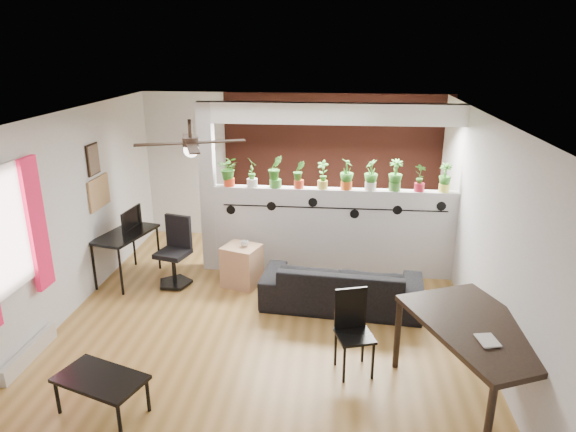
{
  "coord_description": "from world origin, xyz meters",
  "views": [
    {
      "loc": [
        0.86,
        -5.85,
        3.4
      ],
      "look_at": [
        0.2,
        0.6,
        1.21
      ],
      "focal_mm": 32.0,
      "sensor_mm": 36.0,
      "label": 1
    }
  ],
  "objects_px": {
    "office_chair": "(175,256)",
    "dining_table": "(480,334)",
    "sofa": "(342,286)",
    "cube_shelf": "(242,266)",
    "potted_plant_1": "(252,171)",
    "potted_plant_2": "(275,171)",
    "potted_plant_9": "(445,177)",
    "computer_desk": "(126,237)",
    "potted_plant_5": "(347,173)",
    "potted_plant_3": "(299,174)",
    "folding_chair": "(352,323)",
    "potted_plant_8": "(420,177)",
    "coffee_table": "(101,381)",
    "potted_plant_0": "(229,171)",
    "potted_plant_7": "(396,174)",
    "potted_plant_6": "(371,174)",
    "cup": "(245,244)",
    "ceiling_fan": "(191,145)",
    "potted_plant_4": "(323,174)"
  },
  "relations": [
    {
      "from": "cube_shelf",
      "to": "potted_plant_2",
      "type": "bearing_deg",
      "value": 71.49
    },
    {
      "from": "computer_desk",
      "to": "folding_chair",
      "type": "distance_m",
      "value": 3.82
    },
    {
      "from": "potted_plant_9",
      "to": "computer_desk",
      "type": "relative_size",
      "value": 0.38
    },
    {
      "from": "potted_plant_9",
      "to": "office_chair",
      "type": "relative_size",
      "value": 0.42
    },
    {
      "from": "potted_plant_8",
      "to": "office_chair",
      "type": "height_order",
      "value": "potted_plant_8"
    },
    {
      "from": "potted_plant_1",
      "to": "potted_plant_2",
      "type": "height_order",
      "value": "potted_plant_2"
    },
    {
      "from": "coffee_table",
      "to": "potted_plant_9",
      "type": "bearing_deg",
      "value": 42.84
    },
    {
      "from": "potted_plant_8",
      "to": "potted_plant_5",
      "type": "bearing_deg",
      "value": 180.0
    },
    {
      "from": "potted_plant_1",
      "to": "folding_chair",
      "type": "height_order",
      "value": "potted_plant_1"
    },
    {
      "from": "dining_table",
      "to": "computer_desk",
      "type": "bearing_deg",
      "value": 152.21
    },
    {
      "from": "potted_plant_0",
      "to": "cube_shelf",
      "type": "bearing_deg",
      "value": -64.72
    },
    {
      "from": "ceiling_fan",
      "to": "cube_shelf",
      "type": "height_order",
      "value": "ceiling_fan"
    },
    {
      "from": "sofa",
      "to": "folding_chair",
      "type": "relative_size",
      "value": 2.19
    },
    {
      "from": "ceiling_fan",
      "to": "potted_plant_3",
      "type": "distance_m",
      "value": 2.22
    },
    {
      "from": "potted_plant_8",
      "to": "potted_plant_9",
      "type": "bearing_deg",
      "value": 0.0
    },
    {
      "from": "cube_shelf",
      "to": "folding_chair",
      "type": "distance_m",
      "value": 2.47
    },
    {
      "from": "potted_plant_9",
      "to": "cup",
      "type": "height_order",
      "value": "potted_plant_9"
    },
    {
      "from": "potted_plant_9",
      "to": "sofa",
      "type": "height_order",
      "value": "potted_plant_9"
    },
    {
      "from": "ceiling_fan",
      "to": "potted_plant_1",
      "type": "bearing_deg",
      "value": 78.35
    },
    {
      "from": "potted_plant_5",
      "to": "coffee_table",
      "type": "xyz_separation_m",
      "value": [
        -2.3,
        -3.44,
        -1.24
      ]
    },
    {
      "from": "potted_plant_2",
      "to": "potted_plant_7",
      "type": "relative_size",
      "value": 1.06
    },
    {
      "from": "ceiling_fan",
      "to": "potted_plant_7",
      "type": "relative_size",
      "value": 2.6
    },
    {
      "from": "potted_plant_3",
      "to": "folding_chair",
      "type": "relative_size",
      "value": 0.45
    },
    {
      "from": "potted_plant_1",
      "to": "potted_plant_5",
      "type": "xyz_separation_m",
      "value": [
        1.4,
        0.0,
        0.01
      ]
    },
    {
      "from": "potted_plant_0",
      "to": "cup",
      "type": "height_order",
      "value": "potted_plant_0"
    },
    {
      "from": "ceiling_fan",
      "to": "potted_plant_4",
      "type": "xyz_separation_m",
      "value": [
        1.42,
        1.8,
        -0.74
      ]
    },
    {
      "from": "office_chair",
      "to": "dining_table",
      "type": "height_order",
      "value": "office_chair"
    },
    {
      "from": "sofa",
      "to": "dining_table",
      "type": "xyz_separation_m",
      "value": [
        1.3,
        -1.85,
        0.48
      ]
    },
    {
      "from": "sofa",
      "to": "cube_shelf",
      "type": "height_order",
      "value": "cube_shelf"
    },
    {
      "from": "potted_plant_5",
      "to": "office_chair",
      "type": "relative_size",
      "value": 0.45
    },
    {
      "from": "potted_plant_5",
      "to": "potted_plant_3",
      "type": "bearing_deg",
      "value": 180.0
    },
    {
      "from": "potted_plant_7",
      "to": "dining_table",
      "type": "distance_m",
      "value": 3.09
    },
    {
      "from": "ceiling_fan",
      "to": "potted_plant_2",
      "type": "distance_m",
      "value": 2.07
    },
    {
      "from": "sofa",
      "to": "potted_plant_8",
      "type": "bearing_deg",
      "value": -130.46
    },
    {
      "from": "potted_plant_3",
      "to": "folding_chair",
      "type": "distance_m",
      "value": 2.78
    },
    {
      "from": "potted_plant_2",
      "to": "potted_plant_0",
      "type": "bearing_deg",
      "value": 180.0
    },
    {
      "from": "folding_chair",
      "to": "computer_desk",
      "type": "bearing_deg",
      "value": 149.91
    },
    {
      "from": "dining_table",
      "to": "coffee_table",
      "type": "bearing_deg",
      "value": -171.75
    },
    {
      "from": "potted_plant_0",
      "to": "potted_plant_2",
      "type": "height_order",
      "value": "potted_plant_2"
    },
    {
      "from": "potted_plant_1",
      "to": "potted_plant_2",
      "type": "xyz_separation_m",
      "value": [
        0.35,
        -0.0,
        0.02
      ]
    },
    {
      "from": "cube_shelf",
      "to": "potted_plant_6",
      "type": "bearing_deg",
      "value": 35.98
    },
    {
      "from": "potted_plant_9",
      "to": "computer_desk",
      "type": "bearing_deg",
      "value": -173.24
    },
    {
      "from": "potted_plant_8",
      "to": "cup",
      "type": "xyz_separation_m",
      "value": [
        -2.49,
        -0.57,
        -0.92
      ]
    },
    {
      "from": "potted_plant_1",
      "to": "potted_plant_3",
      "type": "bearing_deg",
      "value": 0.0
    },
    {
      "from": "potted_plant_6",
      "to": "potted_plant_9",
      "type": "xyz_separation_m",
      "value": [
        1.05,
        0.0,
        -0.01
      ]
    },
    {
      "from": "potted_plant_2",
      "to": "potted_plant_8",
      "type": "height_order",
      "value": "potted_plant_2"
    },
    {
      "from": "potted_plant_5",
      "to": "coffee_table",
      "type": "height_order",
      "value": "potted_plant_5"
    },
    {
      "from": "potted_plant_7",
      "to": "potted_plant_9",
      "type": "distance_m",
      "value": 0.7
    },
    {
      "from": "cup",
      "to": "folding_chair",
      "type": "relative_size",
      "value": 0.12
    },
    {
      "from": "potted_plant_7",
      "to": "potted_plant_8",
      "type": "height_order",
      "value": "potted_plant_7"
    }
  ]
}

